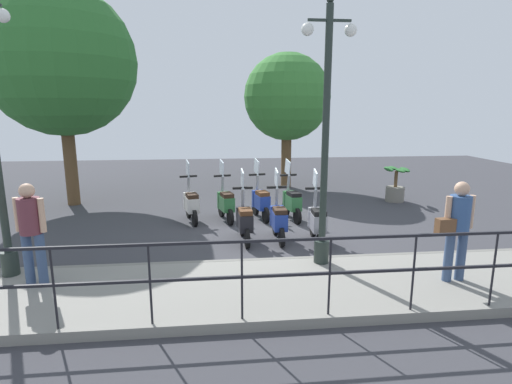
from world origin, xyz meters
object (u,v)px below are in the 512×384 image
at_px(lamp_post_near, 325,152).
at_px(pedestrian_with_bag, 457,224).
at_px(scooter_far_2, 226,202).
at_px(scooter_far_3, 191,203).
at_px(scooter_near_2, 244,220).
at_px(scooter_far_0, 292,202).
at_px(scooter_far_1, 261,201).
at_px(scooter_near_1, 278,219).
at_px(tree_large, 61,62).
at_px(pedestrian_distant, 31,226).
at_px(potted_palm, 395,187).
at_px(tree_distant, 287,98).
at_px(scooter_near_0, 317,221).

height_order(lamp_post_near, pedestrian_with_bag, lamp_post_near).
distance_m(scooter_far_2, scooter_far_3, 0.86).
relative_size(scooter_near_2, scooter_far_0, 1.00).
bearing_deg(scooter_far_2, scooter_far_1, -98.19).
distance_m(pedestrian_with_bag, scooter_near_1, 3.60).
relative_size(pedestrian_with_bag, tree_large, 0.26).
bearing_deg(pedestrian_distant, scooter_far_0, 141.07).
bearing_deg(potted_palm, pedestrian_with_bag, 162.97).
height_order(tree_distant, scooter_near_1, tree_distant).
bearing_deg(scooter_near_0, scooter_near_2, 85.34).
relative_size(potted_palm, scooter_far_2, 0.69).
bearing_deg(scooter_far_1, scooter_far_3, 80.46).
bearing_deg(potted_palm, scooter_far_0, 115.99).
bearing_deg(scooter_far_0, scooter_near_1, 149.58).
xyz_separation_m(pedestrian_distant, scooter_near_0, (1.90, -4.92, -0.60)).
relative_size(pedestrian_with_bag, scooter_far_2, 1.03).
distance_m(pedestrian_distant, scooter_far_2, 4.89).
xyz_separation_m(scooter_near_0, scooter_far_0, (1.81, 0.20, 0.00)).
relative_size(potted_palm, scooter_near_0, 0.69).
bearing_deg(lamp_post_near, scooter_far_0, -1.83).
height_order(lamp_post_near, scooter_far_2, lamp_post_near).
bearing_deg(potted_palm, scooter_near_1, 128.63).
distance_m(scooter_far_0, scooter_far_1, 0.80).
bearing_deg(scooter_near_2, scooter_far_3, 32.73).
bearing_deg(tree_large, scooter_far_3, -122.38).
distance_m(tree_large, potted_palm, 10.45).
xyz_separation_m(pedestrian_distant, potted_palm, (5.47, -8.32, -0.63)).
bearing_deg(scooter_far_0, scooter_near_0, 176.33).
xyz_separation_m(pedestrian_with_bag, scooter_far_1, (4.42, 2.54, -0.60)).
xyz_separation_m(lamp_post_near, pedestrian_with_bag, (-0.96, -1.86, -1.02)).
relative_size(pedestrian_with_bag, scooter_far_1, 1.03).
height_order(pedestrian_with_bag, scooter_near_1, pedestrian_with_bag).
height_order(scooter_near_1, scooter_far_1, same).
bearing_deg(scooter_near_0, potted_palm, -40.59).
xyz_separation_m(potted_palm, scooter_far_3, (-1.68, 6.15, 0.04)).
distance_m(lamp_post_near, scooter_far_0, 3.67).
relative_size(scooter_far_0, scooter_far_2, 1.00).
bearing_deg(tree_distant, scooter_near_0, 175.90).
xyz_separation_m(scooter_near_0, scooter_far_1, (1.98, 0.98, 0.00)).
bearing_deg(pedestrian_distant, tree_distant, 159.39).
distance_m(tree_large, scooter_far_3, 5.61).
distance_m(lamp_post_near, pedestrian_distant, 4.75).
xyz_separation_m(pedestrian_with_bag, scooter_near_1, (2.66, 2.35, -0.60)).
xyz_separation_m(scooter_near_2, scooter_far_1, (1.77, -0.55, 0.00)).
height_order(scooter_near_1, scooter_far_2, same).
height_order(scooter_far_0, scooter_far_2, same).
relative_size(tree_distant, scooter_far_0, 3.08).
bearing_deg(pedestrian_with_bag, lamp_post_near, 58.05).
xyz_separation_m(scooter_far_0, scooter_far_2, (0.08, 1.69, 0.00)).
distance_m(scooter_near_1, scooter_far_2, 2.00).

